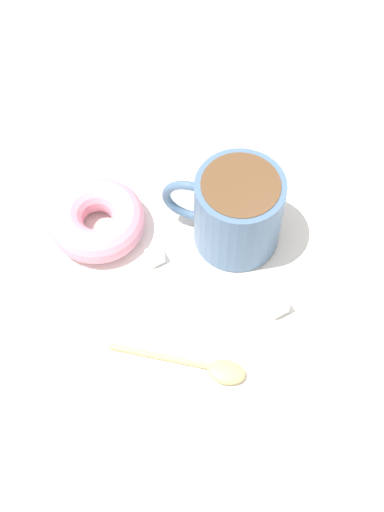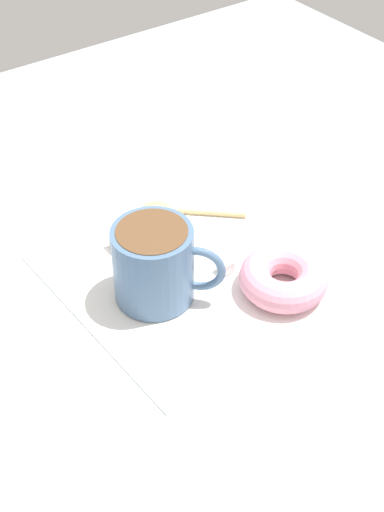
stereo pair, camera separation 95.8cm
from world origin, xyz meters
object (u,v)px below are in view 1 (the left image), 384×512
donut (97,220)px  sugar_cube_extra (152,257)px  coffee_cup (236,210)px  sugar_cube (277,305)px  spoon (210,366)px

donut → sugar_cube_extra: (-6.09, -3.06, -1.00)cm
donut → sugar_cube_extra: bearing=-153.4°
coffee_cup → sugar_cube: 10.04cm
sugar_cube → sugar_cube_extra: size_ratio=1.20×
spoon → sugar_cube: (2.11, -8.70, 0.51)cm
coffee_cup → spoon: (-11.39, 9.49, -4.25)cm
donut → spoon: 19.08cm
donut → spoon: donut is taller
coffee_cup → sugar_cube_extra: coffee_cup is taller
spoon → coffee_cup: bearing=-39.8°
coffee_cup → donut: coffee_cup is taller
spoon → sugar_cube: size_ratio=6.03×
sugar_cube → sugar_cube_extra: bearing=36.9°
donut → sugar_cube: (-16.77, -11.06, -0.85)cm
donut → coffee_cup: bearing=-122.3°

